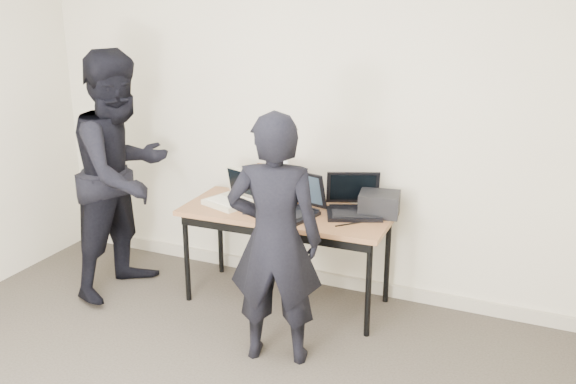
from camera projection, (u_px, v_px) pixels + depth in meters
The scene contains 13 objects.
room at pixel (119, 207), 2.78m from camera, with size 4.60×4.60×2.80m.
desk at pixel (286, 219), 4.61m from camera, with size 1.52×0.69×0.72m.
laptop_beige at pixel (231, 197), 4.72m from camera, with size 0.39×0.38×0.25m.
laptop_center at pixel (294, 204), 4.54m from camera, with size 0.45×0.44×0.29m.
laptop_right at pixel (354, 204), 4.53m from camera, with size 0.49×0.48×0.28m.
leather_satchel at pixel (276, 182), 4.82m from camera, with size 0.38×0.21×0.25m.
tissue at pixel (280, 162), 4.76m from camera, with size 0.13×0.10×0.08m, color white.
equipment_box at pixel (379, 204), 4.49m from camera, with size 0.28×0.23×0.16m, color black.
power_brick at pixel (248, 212), 4.52m from camera, with size 0.07×0.04×0.03m, color black.
cables at pixel (286, 209), 4.62m from camera, with size 1.14×0.37×0.01m.
person_typist at pixel (275, 240), 3.87m from camera, with size 0.58×0.38×1.59m, color black.
person_observer at pixel (123, 174), 4.76m from camera, with size 0.89×0.70×1.84m, color black.
baseboard at pixel (308, 275), 5.13m from camera, with size 4.50×0.03×0.10m, color #B4AB95.
Camera 1 is at (1.72, -2.11, 2.27)m, focal length 40.00 mm.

